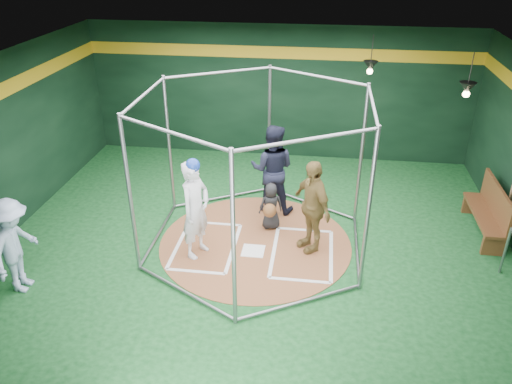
# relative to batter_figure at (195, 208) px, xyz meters

# --- Properties ---
(room_shell) EXTENTS (10.10, 9.10, 3.53)m
(room_shell) POSITION_rel_batter_figure_xyz_m (1.04, 0.51, 0.76)
(room_shell) COLOR #0D3C17
(room_shell) RESTS_ON ground
(clay_disc) EXTENTS (3.80, 3.80, 0.01)m
(clay_disc) POSITION_rel_batter_figure_xyz_m (1.04, 0.50, -0.99)
(clay_disc) COLOR brown
(clay_disc) RESTS_ON ground
(home_plate) EXTENTS (0.43, 0.43, 0.01)m
(home_plate) POSITION_rel_batter_figure_xyz_m (1.04, 0.20, -0.98)
(home_plate) COLOR white
(home_plate) RESTS_ON clay_disc
(batter_box_left) EXTENTS (1.17, 1.77, 0.01)m
(batter_box_left) POSITION_rel_batter_figure_xyz_m (0.09, 0.25, -0.98)
(batter_box_left) COLOR white
(batter_box_left) RESTS_ON clay_disc
(batter_box_right) EXTENTS (1.17, 1.77, 0.01)m
(batter_box_right) POSITION_rel_batter_figure_xyz_m (1.99, 0.25, -0.98)
(batter_box_right) COLOR white
(batter_box_right) RESTS_ON clay_disc
(batting_cage) EXTENTS (4.05, 4.67, 3.00)m
(batting_cage) POSITION_rel_batter_figure_xyz_m (1.04, 0.50, 0.51)
(batting_cage) COLOR gray
(batting_cage) RESTS_ON ground
(pendant_lamp_near) EXTENTS (0.34, 0.34, 0.90)m
(pendant_lamp_near) POSITION_rel_batter_figure_xyz_m (3.24, 4.10, 1.75)
(pendant_lamp_near) COLOR black
(pendant_lamp_near) RESTS_ON room_shell
(pendant_lamp_far) EXTENTS (0.34, 0.34, 0.90)m
(pendant_lamp_far) POSITION_rel_batter_figure_xyz_m (5.04, 2.50, 1.75)
(pendant_lamp_far) COLOR black
(pendant_lamp_far) RESTS_ON room_shell
(batter_figure) EXTENTS (0.69, 0.82, 1.98)m
(batter_figure) POSITION_rel_batter_figure_xyz_m (0.00, 0.00, 0.00)
(batter_figure) COLOR silver
(batter_figure) RESTS_ON clay_disc
(visitor_leopard) EXTENTS (0.99, 1.15, 1.85)m
(visitor_leopard) POSITION_rel_batter_figure_xyz_m (2.12, 0.49, -0.06)
(visitor_leopard) COLOR #A28445
(visitor_leopard) RESTS_ON clay_disc
(catcher_figure) EXTENTS (0.57, 0.62, 1.00)m
(catcher_figure) POSITION_rel_batter_figure_xyz_m (1.28, 1.10, -0.48)
(catcher_figure) COLOR black
(catcher_figure) RESTS_ON clay_disc
(umpire) EXTENTS (1.00, 0.80, 1.98)m
(umpire) POSITION_rel_batter_figure_xyz_m (1.22, 1.87, 0.01)
(umpire) COLOR black
(umpire) RESTS_ON clay_disc
(bystander_blue) EXTENTS (0.66, 1.13, 1.72)m
(bystander_blue) POSITION_rel_batter_figure_xyz_m (-2.75, -1.42, -0.13)
(bystander_blue) COLOR #9DB3D0
(bystander_blue) RESTS_ON ground
(dugout_bench) EXTENTS (0.42, 1.82, 1.06)m
(dugout_bench) POSITION_rel_batter_figure_xyz_m (5.68, 1.54, -0.45)
(dugout_bench) COLOR brown
(dugout_bench) RESTS_ON ground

